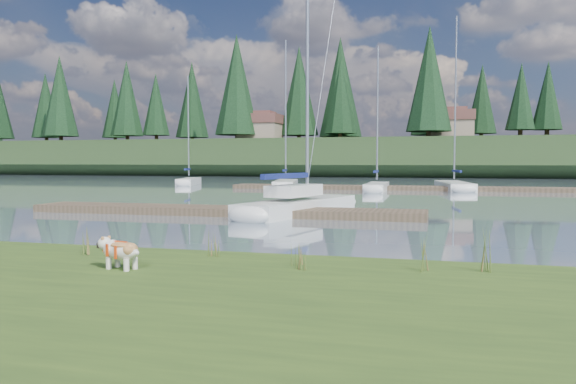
% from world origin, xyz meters
% --- Properties ---
extents(ground, '(200.00, 200.00, 0.00)m').
position_xyz_m(ground, '(0.00, 30.00, 0.00)').
color(ground, gray).
rests_on(ground, ground).
extents(bank, '(60.00, 9.00, 0.35)m').
position_xyz_m(bank, '(0.00, -6.00, 0.17)').
color(bank, '#344E1A').
rests_on(bank, ground).
extents(ridge, '(200.00, 20.00, 5.00)m').
position_xyz_m(ridge, '(0.00, 73.00, 2.50)').
color(ridge, black).
rests_on(ridge, ground).
extents(bulldog, '(0.87, 0.46, 0.51)m').
position_xyz_m(bulldog, '(-0.70, -3.65, 0.67)').
color(bulldog, silver).
rests_on(bulldog, bank).
extents(sailboat_main, '(3.75, 8.74, 12.38)m').
position_xyz_m(sailboat_main, '(-0.95, 10.92, 0.42)').
color(sailboat_main, silver).
rests_on(sailboat_main, ground).
extents(dock_near, '(16.00, 2.00, 0.30)m').
position_xyz_m(dock_near, '(-4.00, 9.00, 0.15)').
color(dock_near, '#4C3D2C').
rests_on(dock_near, ground).
extents(dock_far, '(26.00, 2.20, 0.30)m').
position_xyz_m(dock_far, '(2.00, 30.00, 0.15)').
color(dock_far, '#4C3D2C').
rests_on(dock_far, ground).
extents(sailboat_bg_0, '(3.02, 6.82, 9.87)m').
position_xyz_m(sailboat_bg_0, '(-17.59, 35.38, 0.33)').
color(sailboat_bg_0, silver).
rests_on(sailboat_bg_0, ground).
extents(sailboat_bg_1, '(3.06, 8.09, 11.84)m').
position_xyz_m(sailboat_bg_1, '(-7.66, 32.42, 0.33)').
color(sailboat_bg_1, silver).
rests_on(sailboat_bg_1, ground).
extents(sailboat_bg_2, '(1.47, 6.79, 10.29)m').
position_xyz_m(sailboat_bg_2, '(0.13, 28.75, 0.33)').
color(sailboat_bg_2, silver).
rests_on(sailboat_bg_2, ground).
extents(sailboat_bg_3, '(3.01, 9.00, 12.89)m').
position_xyz_m(sailboat_bg_3, '(5.37, 32.52, 0.32)').
color(sailboat_bg_3, silver).
rests_on(sailboat_bg_3, ground).
extents(weed_0, '(0.17, 0.14, 0.53)m').
position_xyz_m(weed_0, '(0.32, -2.14, 0.57)').
color(weed_0, '#475B23').
rests_on(weed_0, bank).
extents(weed_1, '(0.17, 0.14, 0.40)m').
position_xyz_m(weed_1, '(2.00, -2.60, 0.52)').
color(weed_1, '#475B23').
rests_on(weed_1, bank).
extents(weed_2, '(0.17, 0.14, 0.73)m').
position_xyz_m(weed_2, '(4.09, -2.57, 0.66)').
color(weed_2, '#475B23').
rests_on(weed_2, bank).
extents(weed_3, '(0.17, 0.14, 0.51)m').
position_xyz_m(weed_3, '(-2.10, -2.50, 0.56)').
color(weed_3, '#475B23').
rests_on(weed_3, bank).
extents(weed_4, '(0.17, 0.14, 0.37)m').
position_xyz_m(weed_4, '(2.18, -2.91, 0.50)').
color(weed_4, '#475B23').
rests_on(weed_4, bank).
extents(weed_5, '(0.17, 0.14, 0.70)m').
position_xyz_m(weed_5, '(5.13, -2.32, 0.64)').
color(weed_5, '#475B23').
rests_on(weed_5, bank).
extents(mud_lip, '(60.00, 0.50, 0.14)m').
position_xyz_m(mud_lip, '(0.00, -1.60, 0.07)').
color(mud_lip, '#33281C').
rests_on(mud_lip, ground).
extents(conifer_0, '(5.72, 5.72, 14.15)m').
position_xyz_m(conifer_0, '(-55.00, 67.00, 12.64)').
color(conifer_0, '#382619').
rests_on(conifer_0, ridge).
extents(conifer_1, '(4.40, 4.40, 11.30)m').
position_xyz_m(conifer_1, '(-40.00, 71.00, 11.28)').
color(conifer_1, '#382619').
rests_on(conifer_1, ridge).
extents(conifer_2, '(6.60, 6.60, 16.05)m').
position_xyz_m(conifer_2, '(-25.00, 68.00, 13.54)').
color(conifer_2, '#382619').
rests_on(conifer_2, ridge).
extents(conifer_3, '(4.84, 4.84, 12.25)m').
position_xyz_m(conifer_3, '(-10.00, 72.00, 11.74)').
color(conifer_3, '#382619').
rests_on(conifer_3, ridge).
extents(conifer_4, '(6.16, 6.16, 15.10)m').
position_xyz_m(conifer_4, '(3.00, 66.00, 13.09)').
color(conifer_4, '#382619').
rests_on(conifer_4, ridge).
extents(conifer_5, '(3.96, 3.96, 10.35)m').
position_xyz_m(conifer_5, '(15.00, 70.00, 10.83)').
color(conifer_5, '#382619').
rests_on(conifer_5, ridge).
extents(house_0, '(6.30, 5.30, 4.65)m').
position_xyz_m(house_0, '(-22.00, 70.00, 7.31)').
color(house_0, gray).
rests_on(house_0, ridge).
extents(house_1, '(6.30, 5.30, 4.65)m').
position_xyz_m(house_1, '(6.00, 71.00, 7.31)').
color(house_1, gray).
rests_on(house_1, ridge).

